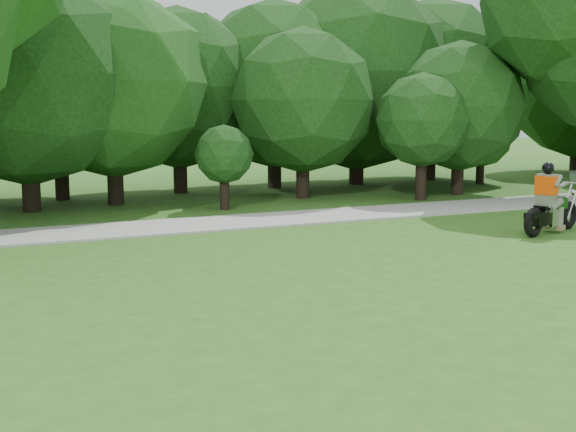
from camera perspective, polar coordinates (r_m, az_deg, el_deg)
ground at (r=12.91m, az=18.97°, el=-4.87°), size 100.00×100.00×0.00m
walkway at (r=19.36m, az=2.46°, el=-0.03°), size 60.00×2.20×0.06m
tree_line at (r=25.61m, az=-1.49°, el=10.20°), size 38.84×10.92×7.81m
chopper_motorcycle at (r=17.79m, az=19.96°, el=0.64°), size 2.31×1.10×1.68m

